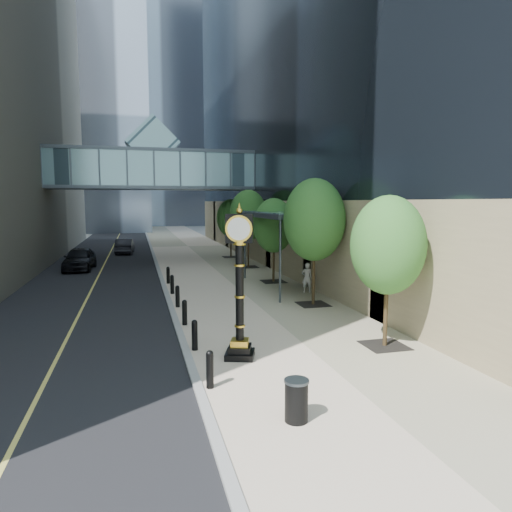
# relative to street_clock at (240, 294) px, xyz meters

# --- Properties ---
(ground) EXTENTS (320.00, 320.00, 0.00)m
(ground) POSITION_rel_street_clock_xyz_m (1.42, -3.09, -2.10)
(ground) COLOR gray
(ground) RESTS_ON ground
(road) EXTENTS (8.00, 180.00, 0.02)m
(road) POSITION_rel_street_clock_xyz_m (-5.58, 36.91, -2.09)
(road) COLOR black
(road) RESTS_ON ground
(sidewalk) EXTENTS (8.00, 180.00, 0.06)m
(sidewalk) POSITION_rel_street_clock_xyz_m (2.42, 36.91, -2.07)
(sidewalk) COLOR beige
(sidewalk) RESTS_ON ground
(curb) EXTENTS (0.25, 180.00, 0.07)m
(curb) POSITION_rel_street_clock_xyz_m (-1.58, 36.91, -2.06)
(curb) COLOR gray
(curb) RESTS_ON ground
(distant_tower_b) EXTENTS (26.00, 24.00, 90.00)m
(distant_tower_b) POSITION_rel_street_clock_xyz_m (10.42, 91.91, 42.90)
(distant_tower_b) COLOR #A3B3CE
(distant_tower_b) RESTS_ON ground
(distant_tower_c) EXTENTS (22.00, 22.00, 65.00)m
(distant_tower_c) POSITION_rel_street_clock_xyz_m (-4.58, 116.91, 30.40)
(distant_tower_c) COLOR #A3B3CE
(distant_tower_c) RESTS_ON ground
(skywalk) EXTENTS (17.00, 4.20, 5.80)m
(skywalk) POSITION_rel_street_clock_xyz_m (-1.58, 24.91, 5.62)
(skywalk) COLOR slate
(skywalk) RESTS_ON ground
(entrance_canopy) EXTENTS (3.00, 8.00, 4.38)m
(entrance_canopy) POSITION_rel_street_clock_xyz_m (4.90, 10.91, 2.10)
(entrance_canopy) COLOR #383F44
(entrance_canopy) RESTS_ON ground
(bollard_row) EXTENTS (0.20, 16.20, 0.90)m
(bollard_row) POSITION_rel_street_clock_xyz_m (-1.28, 5.91, -1.59)
(bollard_row) COLOR black
(bollard_row) RESTS_ON sidewalk
(street_trees) EXTENTS (2.90, 28.48, 5.97)m
(street_trees) POSITION_rel_street_clock_xyz_m (5.02, 12.76, 1.66)
(street_trees) COLOR black
(street_trees) RESTS_ON sidewalk
(street_clock) EXTENTS (1.12, 1.12, 4.69)m
(street_clock) POSITION_rel_street_clock_xyz_m (0.00, 0.00, 0.00)
(street_clock) COLOR black
(street_clock) RESTS_ON sidewalk
(trash_bin) EXTENTS (0.58, 0.58, 0.90)m
(trash_bin) POSITION_rel_street_clock_xyz_m (0.30, -4.40, -1.59)
(trash_bin) COLOR black
(trash_bin) RESTS_ON sidewalk
(pedestrian) EXTENTS (0.63, 0.46, 1.61)m
(pedestrian) POSITION_rel_street_clock_xyz_m (5.80, 9.26, -1.23)
(pedestrian) COLOR beige
(pedestrian) RESTS_ON sidewalk
(car_near) EXTENTS (2.15, 4.89, 1.64)m
(car_near) POSITION_rel_street_clock_xyz_m (-7.08, 21.46, -1.26)
(car_near) COLOR black
(car_near) RESTS_ON road
(car_far) EXTENTS (1.80, 4.42, 1.43)m
(car_far) POSITION_rel_street_clock_xyz_m (-4.15, 31.70, -1.36)
(car_far) COLOR black
(car_far) RESTS_ON road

